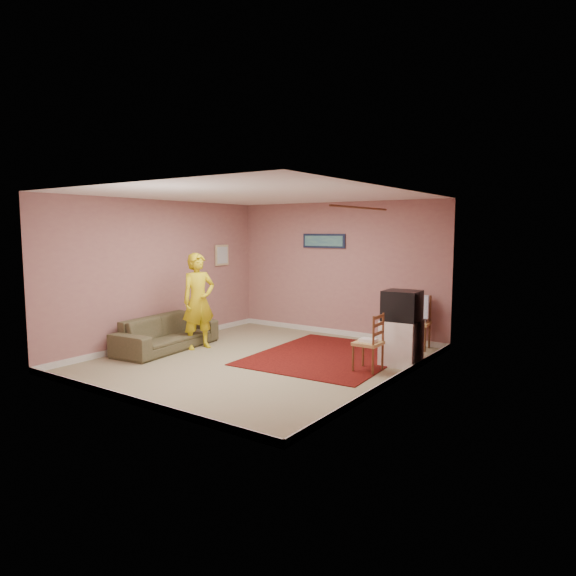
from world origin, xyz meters
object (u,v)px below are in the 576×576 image
Objects in this scene: crt_tv at (402,306)px; sofa at (167,333)px; tv_cabinet at (401,343)px; chair_b at (368,336)px; person at (198,301)px; chair_a at (417,317)px.

crt_tv is 4.02m from sofa.
tv_cabinet is 1.49× the size of chair_b.
chair_b is 0.28× the size of person.
chair_b is 3.57m from sofa.
person is at bearing -167.69° from crt_tv.
person is (-3.35, -0.95, 0.49)m from tv_cabinet.
chair_b is at bearing -113.78° from tv_cabinet.
tv_cabinet is 3.98m from sofa.
person is at bearing -52.54° from sofa.
crt_tv reaches higher than tv_cabinet.
crt_tv is 1.24m from chair_a.
crt_tv is at bearing -55.53° from person.
chair_a is at bearing 177.01° from chair_b.
person is (0.40, 0.38, 0.55)m from sofa.
person is at bearing -153.63° from chair_a.
person is (-3.16, -2.12, 0.27)m from chair_a.
sofa is (-3.75, -1.33, -0.06)m from tv_cabinet.
crt_tv reaches higher than chair_b.
chair_a is at bearing -37.48° from person.
chair_a is 3.81m from person.
chair_a is 1.77m from chair_b.
person reaches higher than crt_tv.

